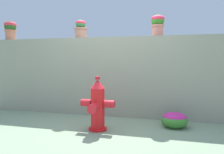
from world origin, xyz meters
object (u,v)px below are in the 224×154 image
(potted_plant_0, at_px, (10,29))
(potted_plant_1, at_px, (81,29))
(potted_plant_2, at_px, (158,24))
(flower_bush_left, at_px, (174,119))
(fire_hydrant, at_px, (97,106))

(potted_plant_0, relative_size, potted_plant_1, 1.10)
(potted_plant_2, bearing_deg, flower_bush_left, -63.13)
(potted_plant_0, relative_size, fire_hydrant, 0.51)
(potted_plant_1, height_order, flower_bush_left, potted_plant_1)
(potted_plant_2, bearing_deg, fire_hydrant, -128.11)
(potted_plant_0, height_order, potted_plant_2, potted_plant_0)
(potted_plant_1, xyz_separation_m, fire_hydrant, (0.72, -1.10, -1.37))
(flower_bush_left, bearing_deg, potted_plant_1, 161.26)
(potted_plant_0, height_order, flower_bush_left, potted_plant_0)
(potted_plant_0, distance_m, potted_plant_2, 3.25)
(potted_plant_0, bearing_deg, fire_hydrant, -23.42)
(potted_plant_1, bearing_deg, fire_hydrant, -56.61)
(potted_plant_0, relative_size, potted_plant_2, 1.03)
(potted_plant_1, distance_m, potted_plant_2, 1.58)
(potted_plant_2, distance_m, flower_bush_left, 1.82)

